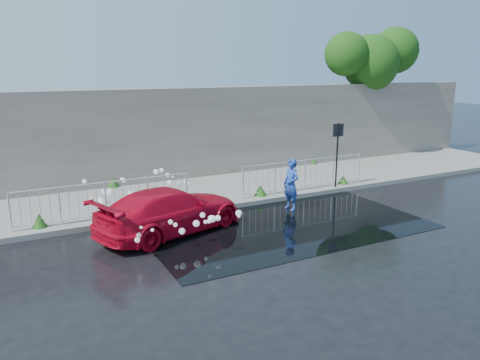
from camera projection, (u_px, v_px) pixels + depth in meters
name	position (u px, v px, depth m)	size (l,w,h in m)	color
ground	(285.00, 237.00, 12.59)	(90.00, 90.00, 0.00)	black
pavement	(209.00, 191.00, 16.87)	(30.00, 4.00, 0.15)	slate
curb	(234.00, 205.00, 15.15)	(30.00, 0.25, 0.16)	slate
retaining_wall	(186.00, 133.00, 18.33)	(30.00, 0.60, 3.50)	#655F55
puddle	(281.00, 223.00, 13.67)	(8.00, 5.00, 0.01)	black
sign_post	(337.00, 145.00, 16.73)	(0.45, 0.06, 2.50)	black
tree	(373.00, 58.00, 22.15)	(5.13, 2.66, 6.32)	#332114
railing_left	(106.00, 199.00, 13.50)	(5.05, 0.05, 1.10)	silver
railing_right	(305.00, 174.00, 16.64)	(5.05, 0.05, 1.10)	silver
weeds	(205.00, 189.00, 16.18)	(12.17, 3.93, 0.40)	#1A4211
water_spray	(157.00, 202.00, 13.18)	(3.49, 5.40, 1.02)	white
red_car	(170.00, 210.00, 12.79)	(1.75, 4.30, 1.25)	red
person	(291.00, 185.00, 14.77)	(0.60, 0.39, 1.64)	#2041A3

